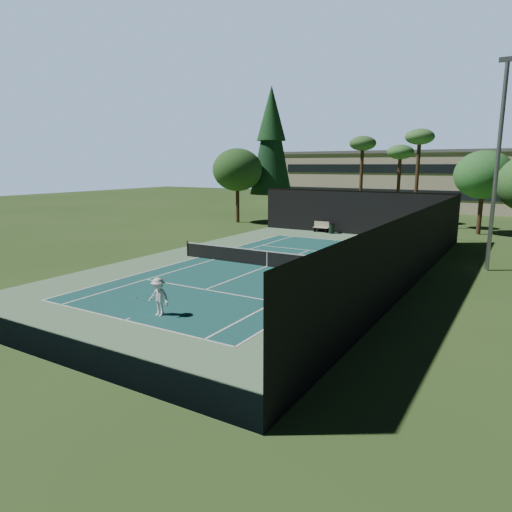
# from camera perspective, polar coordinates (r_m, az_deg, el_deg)

# --- Properties ---
(ground) EXTENTS (160.00, 160.00, 0.00)m
(ground) POSITION_cam_1_polar(r_m,az_deg,el_deg) (28.81, 1.37, -1.33)
(ground) COLOR #2A491B
(ground) RESTS_ON ground
(apron_slab) EXTENTS (18.00, 32.00, 0.01)m
(apron_slab) POSITION_cam_1_polar(r_m,az_deg,el_deg) (28.81, 1.37, -1.32)
(apron_slab) COLOR #618B63
(apron_slab) RESTS_ON ground
(court_surface) EXTENTS (10.97, 23.77, 0.01)m
(court_surface) POSITION_cam_1_polar(r_m,az_deg,el_deg) (28.81, 1.37, -1.31)
(court_surface) COLOR #19504E
(court_surface) RESTS_ON ground
(court_lines) EXTENTS (11.07, 23.87, 0.01)m
(court_lines) POSITION_cam_1_polar(r_m,az_deg,el_deg) (28.80, 1.37, -1.29)
(court_lines) COLOR white
(court_lines) RESTS_ON ground
(tennis_net) EXTENTS (12.90, 0.10, 1.10)m
(tennis_net) POSITION_cam_1_polar(r_m,az_deg,el_deg) (28.69, 1.37, -0.24)
(tennis_net) COLOR black
(tennis_net) RESTS_ON ground
(fence) EXTENTS (18.04, 32.05, 4.03)m
(fence) POSITION_cam_1_polar(r_m,az_deg,el_deg) (28.49, 1.45, 2.64)
(fence) COLOR black
(fence) RESTS_ON ground
(player) EXTENTS (1.07, 0.62, 1.66)m
(player) POSITION_cam_1_polar(r_m,az_deg,el_deg) (19.77, -12.08, -5.03)
(player) COLOR white
(player) RESTS_ON ground
(tennis_ball_a) EXTENTS (0.07, 0.07, 0.07)m
(tennis_ball_a) POSITION_cam_1_polar(r_m,az_deg,el_deg) (22.76, -14.79, -5.06)
(tennis_ball_a) COLOR yellow
(tennis_ball_a) RESTS_ON ground
(tennis_ball_b) EXTENTS (0.06, 0.06, 0.06)m
(tennis_ball_b) POSITION_cam_1_polar(r_m,az_deg,el_deg) (32.64, -0.63, 0.23)
(tennis_ball_b) COLOR #B4D22F
(tennis_ball_b) RESTS_ON ground
(tennis_ball_c) EXTENTS (0.07, 0.07, 0.07)m
(tennis_ball_c) POSITION_cam_1_polar(r_m,az_deg,el_deg) (30.78, 8.36, -0.56)
(tennis_ball_c) COLOR yellow
(tennis_ball_c) RESTS_ON ground
(tennis_ball_d) EXTENTS (0.08, 0.08, 0.08)m
(tennis_ball_d) POSITION_cam_1_polar(r_m,az_deg,el_deg) (35.20, -1.63, 1.06)
(tennis_ball_d) COLOR #D4E133
(tennis_ball_d) RESTS_ON ground
(park_bench) EXTENTS (1.50, 0.45, 1.02)m
(park_bench) POSITION_cam_1_polar(r_m,az_deg,el_deg) (43.93, 8.15, 3.67)
(park_bench) COLOR beige
(park_bench) RESTS_ON ground
(trash_bin) EXTENTS (0.56, 0.56, 0.95)m
(trash_bin) POSITION_cam_1_polar(r_m,az_deg,el_deg) (43.18, 9.43, 3.41)
(trash_bin) COLOR black
(trash_bin) RESTS_ON ground
(pine_tree) EXTENTS (4.80, 4.80, 15.00)m
(pine_tree) POSITION_cam_1_polar(r_m,az_deg,el_deg) (53.27, 1.92, 14.81)
(pine_tree) COLOR #4A2F1F
(pine_tree) RESTS_ON ground
(palm_a) EXTENTS (2.80, 2.80, 9.32)m
(palm_a) POSITION_cam_1_polar(r_m,az_deg,el_deg) (51.01, 13.19, 13.15)
(palm_a) COLOR #452B1D
(palm_a) RESTS_ON ground
(palm_b) EXTENTS (2.80, 2.80, 8.42)m
(palm_b) POSITION_cam_1_polar(r_m,az_deg,el_deg) (51.95, 17.59, 11.97)
(palm_b) COLOR #442B1D
(palm_b) RESTS_ON ground
(palm_c) EXTENTS (2.80, 2.80, 9.77)m
(palm_c) POSITION_cam_1_polar(r_m,az_deg,el_deg) (48.52, 19.76, 13.39)
(palm_c) COLOR #442D1D
(palm_c) RESTS_ON ground
(decid_tree_a) EXTENTS (5.12, 5.12, 7.62)m
(decid_tree_a) POSITION_cam_1_polar(r_m,az_deg,el_deg) (46.61, 26.57, 9.06)
(decid_tree_a) COLOR #472C1E
(decid_tree_a) RESTS_ON ground
(decid_tree_c) EXTENTS (5.44, 5.44, 8.09)m
(decid_tree_c) POSITION_cam_1_polar(r_m,az_deg,el_deg) (50.78, -2.35, 10.70)
(decid_tree_c) COLOR #4A3720
(decid_tree_c) RESTS_ON ground
(campus_building) EXTENTS (40.50, 12.50, 8.30)m
(campus_building) POSITION_cam_1_polar(r_m,az_deg,el_deg) (71.81, 20.09, 8.97)
(campus_building) COLOR #B3A68B
(campus_building) RESTS_ON ground
(light_pole) EXTENTS (0.90, 0.25, 12.22)m
(light_pole) POSITION_cam_1_polar(r_m,az_deg,el_deg) (30.50, 27.95, 10.31)
(light_pole) COLOR #93969B
(light_pole) RESTS_ON ground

